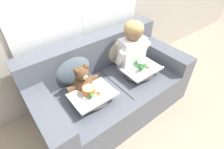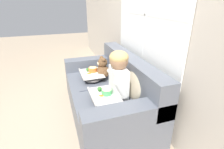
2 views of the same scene
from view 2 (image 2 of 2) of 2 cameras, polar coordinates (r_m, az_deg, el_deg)
ground_plane at (r=2.70m, az=-1.99°, el=-12.90°), size 14.00×14.00×0.00m
wall_back_with_window at (r=2.43m, az=11.58°, el=16.06°), size 8.00×0.08×2.60m
couch at (r=2.54m, az=-0.81°, el=-6.76°), size 1.82×0.95×0.87m
throw_pillow_behind_child at (r=2.17m, az=7.52°, el=-2.42°), size 0.43×0.21×0.45m
throw_pillow_behind_teddy at (r=2.76m, az=1.29°, el=3.51°), size 0.43×0.21×0.45m
child_figure at (r=2.03m, az=2.16°, el=0.13°), size 0.45×0.23×0.62m
teddy_bear at (r=2.71m, az=-3.15°, el=1.78°), size 0.37×0.25×0.34m
lap_tray_child at (r=2.11m, az=-2.55°, el=-7.48°), size 0.44×0.32×0.18m
lap_tray_teddy at (r=2.71m, az=-6.69°, el=-0.27°), size 0.44×0.32×0.18m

